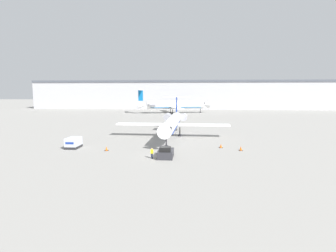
{
  "coord_description": "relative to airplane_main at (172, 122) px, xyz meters",
  "views": [
    {
      "loc": [
        4.21,
        -39.99,
        10.24
      ],
      "look_at": [
        0.0,
        12.03,
        3.39
      ],
      "focal_mm": 28.0,
      "sensor_mm": 36.0,
      "label": 1
    }
  ],
  "objects": [
    {
      "name": "traffic_cone_left",
      "position": [
        -10.53,
        -15.56,
        -3.05
      ],
      "size": [
        0.61,
        0.61,
        0.74
      ],
      "color": "black",
      "rests_on": "ground"
    },
    {
      "name": "traffic_cone_right",
      "position": [
        9.69,
        -11.43,
        -3.08
      ],
      "size": [
        0.65,
        0.65,
        0.69
      ],
      "color": "black",
      "rests_on": "ground"
    },
    {
      "name": "luggage_cart",
      "position": [
        -17.24,
        -13.86,
        -2.42
      ],
      "size": [
        2.11,
        3.21,
        1.97
      ],
      "color": "#232326",
      "rests_on": "ground"
    },
    {
      "name": "worker_near_tug",
      "position": [
        -1.87,
        -20.16,
        -2.56
      ],
      "size": [
        0.4,
        0.24,
        1.64
      ],
      "color": "#232838",
      "rests_on": "ground"
    },
    {
      "name": "airplane_parked_far_left",
      "position": [
        -3.65,
        66.23,
        0.59
      ],
      "size": [
        34.75,
        35.48,
        11.09
      ],
      "color": "white",
      "rests_on": "ground"
    },
    {
      "name": "pushback_tug",
      "position": [
        0.17,
        -19.25,
        -2.73
      ],
      "size": [
        2.4,
        4.15,
        1.82
      ],
      "color": "#2D2D33",
      "rests_on": "ground"
    },
    {
      "name": "airplane_main",
      "position": [
        0.0,
        0.0,
        0.0
      ],
      "size": [
        25.87,
        29.07,
        8.9
      ],
      "color": "white",
      "rests_on": "ground"
    },
    {
      "name": "traffic_cone_mid",
      "position": [
        12.88,
        -13.51,
        -3.04
      ],
      "size": [
        0.63,
        0.63,
        0.77
      ],
      "color": "black",
      "rests_on": "ground"
    },
    {
      "name": "ground_plane",
      "position": [
        -0.42,
        -19.32,
        -3.41
      ],
      "size": [
        600.0,
        600.0,
        0.0
      ],
      "primitive_type": "plane",
      "color": "gray"
    },
    {
      "name": "terminal_building",
      "position": [
        -0.42,
        100.68,
        5.06
      ],
      "size": [
        180.0,
        16.8,
        16.89
      ],
      "color": "#B2B2B7",
      "rests_on": "ground"
    }
  ]
}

